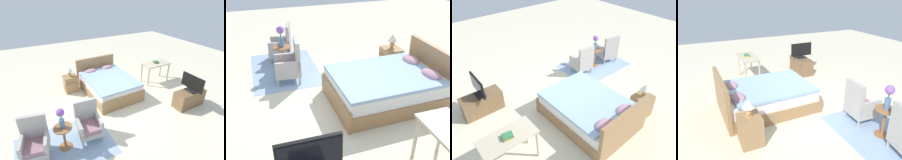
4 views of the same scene
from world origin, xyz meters
TOP-DOWN VIEW (x-y plane):
  - ground_plane at (0.00, 0.00)m, footprint 16.00×16.00m
  - floor_rug at (-1.79, -0.76)m, footprint 2.10×1.50m
  - bed at (0.15, 0.95)m, footprint 1.55×2.12m
  - armchair_by_window_left at (-2.37, -0.70)m, footprint 0.64×0.64m
  - armchair_by_window_right at (-1.19, -0.70)m, footprint 0.57×0.57m
  - side_table at (-1.79, -0.77)m, footprint 0.40×0.40m
  - flower_vase at (-1.79, -0.77)m, footprint 0.17×0.17m
  - nightstand at (-0.95, 1.60)m, footprint 0.44×0.41m
  - table_lamp at (-0.95, 1.60)m, footprint 0.22×0.22m
  - tv_stand at (1.95, -0.94)m, footprint 0.96×0.40m
  - tv_flatscreen at (1.95, -0.94)m, footprint 0.20×0.72m
  - vanity_desk at (2.11, 0.81)m, footprint 1.04×0.52m
  - book_stack at (2.12, 0.85)m, footprint 0.21×0.17m

SIDE VIEW (x-z plane):
  - ground_plane at x=0.00m, z-range 0.00..0.00m
  - floor_rug at x=-1.79m, z-range 0.00..0.01m
  - tv_stand at x=1.95m, z-range 0.00..0.51m
  - nightstand at x=-0.95m, z-range 0.00..0.56m
  - bed at x=0.15m, z-range -0.18..0.78m
  - side_table at x=-1.79m, z-range 0.07..0.65m
  - armchair_by_window_left at x=-2.37m, z-range -0.08..0.84m
  - armchair_by_window_right at x=-1.19m, z-range -0.08..0.84m
  - vanity_desk at x=2.11m, z-range 0.26..0.99m
  - tv_flatscreen at x=1.95m, z-range 0.51..1.01m
  - book_stack at x=2.12m, z-range 0.73..0.81m
  - table_lamp at x=-0.95m, z-range 0.61..0.94m
  - flower_vase at x=-1.79m, z-range 0.63..1.11m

